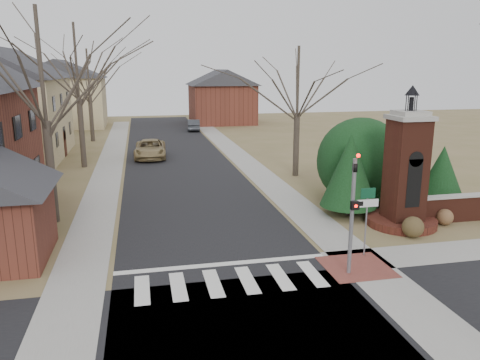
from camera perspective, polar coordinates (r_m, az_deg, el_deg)
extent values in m
plane|color=brown|center=(15.84, -0.60, -13.54)|extent=(120.00, 120.00, 0.00)
cube|color=black|center=(36.65, -7.50, 2.08)|extent=(8.00, 70.00, 0.01)
cube|color=black|center=(13.30, 2.14, -19.27)|extent=(120.00, 8.00, 0.01)
cube|color=silver|center=(16.54, -1.17, -12.28)|extent=(8.00, 2.20, 0.02)
cube|color=silver|center=(17.88, -2.10, -10.23)|extent=(8.00, 0.35, 0.02)
cube|color=gray|center=(37.41, 0.46, 2.43)|extent=(2.00, 60.00, 0.02)
cube|color=gray|center=(36.62, -15.64, 1.68)|extent=(2.00, 60.00, 0.02)
cube|color=brown|center=(18.15, 14.00, -10.26)|extent=(2.40, 2.40, 0.02)
cylinder|color=slate|center=(16.87, 13.46, -4.48)|extent=(0.14, 0.14, 4.20)
imported|color=black|center=(16.39, 13.83, 2.02)|extent=(0.15, 0.18, 0.90)
sphere|color=#FF0C05|center=(16.14, 14.23, 2.90)|extent=(0.14, 0.14, 0.14)
cube|color=black|center=(16.57, 13.82, -3.02)|extent=(0.28, 0.16, 0.30)
sphere|color=#FF0C05|center=(16.50, 13.96, -3.11)|extent=(0.11, 0.11, 0.11)
cylinder|color=slate|center=(18.87, 15.09, -5.21)|extent=(0.06, 0.06, 2.60)
cube|color=silver|center=(18.60, 15.28, -2.75)|extent=(0.90, 0.03, 0.30)
cube|color=black|center=(18.46, 14.47, -2.82)|extent=(0.22, 0.02, 0.18)
cube|color=#0E4227|center=(18.50, 15.36, -1.56)|extent=(0.60, 0.03, 0.40)
cylinder|color=#522418|center=(23.31, 19.07, -4.80)|extent=(3.20, 3.20, 0.36)
cube|color=#522418|center=(22.71, 19.52, 0.77)|extent=(1.50, 1.50, 5.00)
cube|color=black|center=(22.19, 20.41, -0.39)|extent=(0.70, 0.10, 2.20)
cube|color=gray|center=(22.33, 20.03, 7.17)|extent=(1.70, 1.70, 0.20)
cube|color=gray|center=(22.31, 20.07, 7.68)|extent=(1.30, 1.30, 0.20)
cylinder|color=black|center=(22.28, 20.16, 8.70)|extent=(0.20, 0.20, 0.60)
cone|color=black|center=(22.24, 20.28, 10.24)|extent=(0.64, 0.64, 0.45)
cube|color=beige|center=(42.39, -26.87, 6.66)|extent=(9.00, 12.00, 6.40)
cube|color=beige|center=(62.65, -20.79, 8.81)|extent=(10.00, 8.00, 6.00)
cube|color=beige|center=(61.41, -23.96, 12.19)|extent=(0.75, 0.75, 3.08)
cube|color=brown|center=(62.94, -2.23, 9.23)|extent=(8.00, 8.00, 5.00)
cube|color=brown|center=(60.85, -4.12, 12.26)|extent=(0.75, 0.75, 2.80)
cylinder|color=#473D33|center=(24.13, 12.98, -3.59)|extent=(0.20, 0.20, 0.50)
cone|color=black|center=(23.62, 13.24, 1.17)|extent=(2.80, 2.80, 3.60)
cylinder|color=#473D33|center=(26.66, 18.34, -2.31)|extent=(0.20, 0.20, 0.50)
cone|color=black|center=(26.14, 18.72, 2.65)|extent=(3.40, 3.40, 4.20)
cylinder|color=#473D33|center=(26.92, 23.09, -2.57)|extent=(0.20, 0.20, 0.50)
cone|color=black|center=(26.54, 23.42, 0.86)|extent=(2.40, 2.40, 2.80)
sphere|color=black|center=(26.58, 14.49, 2.67)|extent=(4.80, 4.80, 4.80)
cylinder|color=#473D33|center=(23.70, -22.05, 0.85)|extent=(0.40, 0.40, 4.83)
cylinder|color=#473D33|center=(36.37, -18.73, 5.41)|extent=(0.40, 0.40, 5.04)
cylinder|color=#473D33|center=(49.31, -17.66, 7.07)|extent=(0.40, 0.40, 4.41)
cylinder|color=#473D33|center=(31.97, 6.87, 4.23)|extent=(0.40, 0.40, 4.20)
imported|color=#967F51|center=(39.02, -10.88, 3.74)|extent=(2.72, 5.44, 1.48)
imported|color=#3A3D42|center=(55.59, -5.67, 6.69)|extent=(1.80, 4.11, 1.31)
sphere|color=#4F3F24|center=(21.76, 20.33, -5.40)|extent=(0.93, 0.93, 0.93)
sphere|color=brown|center=(24.01, 23.70, -4.16)|extent=(0.77, 0.77, 0.77)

